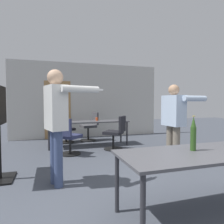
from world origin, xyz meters
TOP-DOWN VIEW (x-y plane):
  - back_wall at (-0.03, 5.88)m, footprint 5.46×0.12m
  - conference_table_near at (0.29, 0.34)m, footprint 1.94×0.80m
  - conference_table_far at (-0.27, 4.36)m, footprint 2.38×0.66m
  - person_far_watching at (-1.26, 1.70)m, footprint 0.92×0.62m
  - person_center_tall at (1.12, 2.09)m, footprint 0.83×0.70m
  - office_chair_far_left at (-0.95, 3.44)m, footprint 0.68×0.69m
  - office_chair_side_rolled at (-0.91, 5.07)m, footprint 0.61×0.65m
  - office_chair_far_right at (-0.07, 5.13)m, footprint 0.60×0.54m
  - office_chair_mid_tucked at (0.35, 3.63)m, footprint 0.69×0.67m
  - beer_bottle at (0.23, 0.42)m, footprint 0.07×0.07m
  - drink_cup at (0.01, 4.47)m, footprint 0.08×0.08m

SIDE VIEW (x-z plane):
  - office_chair_side_rolled at x=-0.91m, z-range -0.04..0.86m
  - office_chair_far_left at x=-0.95m, z-range -0.03..0.88m
  - office_chair_mid_tucked at x=0.35m, z-range -0.03..0.90m
  - office_chair_far_right at x=-0.07m, z-range -0.02..0.93m
  - conference_table_near at x=0.29m, z-range 0.30..1.04m
  - conference_table_far at x=-0.27m, z-range 0.31..1.04m
  - drink_cup at x=0.01m, z-range 0.74..0.84m
  - beer_bottle at x=0.23m, z-range 0.72..1.13m
  - person_center_tall at x=1.12m, z-range 0.16..1.83m
  - person_far_watching at x=-1.26m, z-range 0.19..1.99m
  - back_wall at x=-0.03m, z-range -0.01..2.71m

